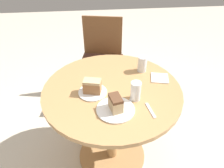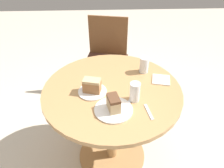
# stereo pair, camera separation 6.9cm
# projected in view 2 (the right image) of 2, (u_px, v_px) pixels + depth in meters

# --- Properties ---
(ground_plane) EXTENTS (8.00, 8.00, 0.00)m
(ground_plane) POSITION_uv_depth(u_px,v_px,m) (112.00, 155.00, 1.96)
(ground_plane) COLOR beige
(table) EXTENTS (0.96, 0.96, 0.76)m
(table) POSITION_uv_depth(u_px,v_px,m) (112.00, 111.00, 1.63)
(table) COLOR tan
(table) RESTS_ON ground_plane
(chair) EXTENTS (0.52, 0.54, 0.91)m
(chair) POSITION_uv_depth(u_px,v_px,m) (106.00, 59.00, 2.35)
(chair) COLOR brown
(chair) RESTS_ON ground_plane
(plate_near) EXTENTS (0.24, 0.24, 0.01)m
(plate_near) POSITION_uv_depth(u_px,v_px,m) (114.00, 110.00, 1.33)
(plate_near) COLOR white
(plate_near) RESTS_ON table
(plate_far) EXTENTS (0.19, 0.19, 0.01)m
(plate_far) POSITION_uv_depth(u_px,v_px,m) (92.00, 91.00, 1.47)
(plate_far) COLOR white
(plate_far) RESTS_ON table
(cake_slice_near) EXTENTS (0.09, 0.11, 0.09)m
(cake_slice_near) POSITION_uv_depth(u_px,v_px,m) (114.00, 103.00, 1.30)
(cake_slice_near) COLOR tan
(cake_slice_near) RESTS_ON plate_near
(cake_slice_far) EXTENTS (0.13, 0.09, 0.09)m
(cake_slice_far) POSITION_uv_depth(u_px,v_px,m) (92.00, 85.00, 1.44)
(cake_slice_far) COLOR #9E6B42
(cake_slice_far) RESTS_ON plate_far
(glass_lemonade) EXTENTS (0.07, 0.07, 0.13)m
(glass_lemonade) POSITION_uv_depth(u_px,v_px,m) (135.00, 93.00, 1.37)
(glass_lemonade) COLOR beige
(glass_lemonade) RESTS_ON table
(glass_water) EXTENTS (0.07, 0.07, 0.12)m
(glass_water) POSITION_uv_depth(u_px,v_px,m) (144.00, 66.00, 1.64)
(glass_water) COLOR silver
(glass_water) RESTS_ON table
(napkin_stack) EXTENTS (0.15, 0.15, 0.01)m
(napkin_stack) POSITION_uv_depth(u_px,v_px,m) (161.00, 80.00, 1.58)
(napkin_stack) COLOR silver
(napkin_stack) RESTS_ON table
(fork) EXTENTS (0.08, 0.15, 0.00)m
(fork) POSITION_uv_depth(u_px,v_px,m) (130.00, 100.00, 1.41)
(fork) COLOR silver
(fork) RESTS_ON table
(spoon) EXTENTS (0.04, 0.14, 0.00)m
(spoon) POSITION_uv_depth(u_px,v_px,m) (149.00, 112.00, 1.32)
(spoon) COLOR silver
(spoon) RESTS_ON table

